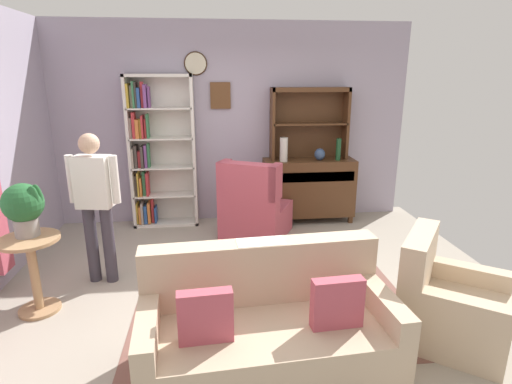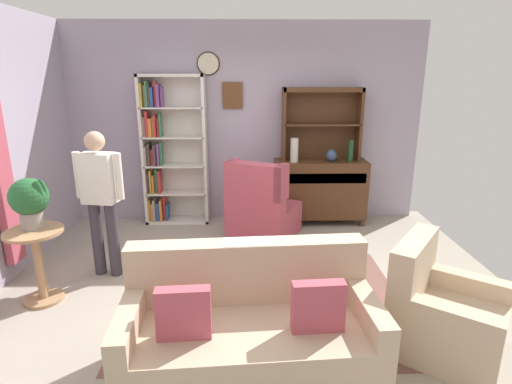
{
  "view_description": "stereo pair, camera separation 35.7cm",
  "coord_description": "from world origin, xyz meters",
  "views": [
    {
      "loc": [
        -0.34,
        -3.77,
        2.12
      ],
      "look_at": [
        0.1,
        0.2,
        0.95
      ],
      "focal_mm": 28.76,
      "sensor_mm": 36.0,
      "label": 1
    },
    {
      "loc": [
        0.01,
        -3.79,
        2.12
      ],
      "look_at": [
        0.1,
        0.2,
        0.95
      ],
      "focal_mm": 28.76,
      "sensor_mm": 36.0,
      "label": 2
    }
  ],
  "objects": [
    {
      "name": "sideboard",
      "position": [
        1.05,
        1.86,
        0.51
      ],
      "size": [
        1.3,
        0.45,
        0.92
      ],
      "color": "#4C2D19",
      "rests_on": "ground_plane"
    },
    {
      "name": "ground_plane",
      "position": [
        0.0,
        0.0,
        -0.01
      ],
      "size": [
        5.4,
        4.6,
        0.02
      ],
      "primitive_type": "cube",
      "color": "#9E9384"
    },
    {
      "name": "plant_stand",
      "position": [
        -1.96,
        -0.23,
        0.44
      ],
      "size": [
        0.52,
        0.52,
        0.72
      ],
      "color": "#A87F56",
      "rests_on": "ground_plane"
    },
    {
      "name": "vase_round",
      "position": [
        1.18,
        1.79,
        1.01
      ],
      "size": [
        0.15,
        0.15,
        0.17
      ],
      "primitive_type": "ellipsoid",
      "color": "#33476B",
      "rests_on": "sideboard"
    },
    {
      "name": "coffee_table",
      "position": [
        0.24,
        -0.41,
        0.35
      ],
      "size": [
        0.8,
        0.5,
        0.42
      ],
      "color": "#4C2D19",
      "rests_on": "ground_plane"
    },
    {
      "name": "couch_floral",
      "position": [
        0.03,
        -1.22,
        0.31
      ],
      "size": [
        1.85,
        0.97,
        0.9
      ],
      "color": "#C6AD8E",
      "rests_on": "ground_plane"
    },
    {
      "name": "sideboard_hutch",
      "position": [
        1.05,
        1.97,
        1.56
      ],
      "size": [
        1.1,
        0.26,
        1.0
      ],
      "color": "#4C2D19",
      "rests_on": "sideboard"
    },
    {
      "name": "area_rug",
      "position": [
        0.2,
        -0.3,
        0.0
      ],
      "size": [
        2.58,
        2.04,
        0.01
      ],
      "primitive_type": "cube",
      "color": "brown",
      "rests_on": "ground_plane"
    },
    {
      "name": "bookshelf",
      "position": [
        -1.09,
        1.94,
        1.05
      ],
      "size": [
        0.9,
        0.3,
        2.1
      ],
      "color": "silver",
      "rests_on": "ground_plane"
    },
    {
      "name": "wingback_chair",
      "position": [
        0.2,
        1.29,
        0.38
      ],
      "size": [
        1.06,
        1.07,
        1.05
      ],
      "color": "#B74C5B",
      "rests_on": "ground_plane"
    },
    {
      "name": "potted_plant_large",
      "position": [
        -1.98,
        -0.17,
        1.0
      ],
      "size": [
        0.35,
        0.35,
        0.48
      ],
      "color": "gray",
      "rests_on": "plant_stand"
    },
    {
      "name": "person_reading",
      "position": [
        -1.51,
        0.3,
        0.91
      ],
      "size": [
        0.53,
        0.25,
        1.56
      ],
      "color": "#38333D",
      "rests_on": "ground_plane"
    },
    {
      "name": "vase_tall",
      "position": [
        0.66,
        1.78,
        1.09
      ],
      "size": [
        0.11,
        0.11,
        0.33
      ],
      "primitive_type": "cylinder",
      "color": "beige",
      "rests_on": "sideboard"
    },
    {
      "name": "bottle_wine",
      "position": [
        1.44,
        1.77,
        1.07
      ],
      "size": [
        0.07,
        0.07,
        0.31
      ],
      "primitive_type": "cylinder",
      "color": "#194223",
      "rests_on": "sideboard"
    },
    {
      "name": "book_stack",
      "position": [
        0.28,
        -0.41,
        0.46
      ],
      "size": [
        0.19,
        0.15,
        0.08
      ],
      "color": "#B22D33",
      "rests_on": "coffee_table"
    },
    {
      "name": "wall_back",
      "position": [
        -0.0,
        2.13,
        1.41
      ],
      "size": [
        5.0,
        0.09,
        2.8
      ],
      "color": "#A399AD",
      "rests_on": "ground_plane"
    },
    {
      "name": "armchair_floral",
      "position": [
        1.53,
        -1.02,
        0.29
      ],
      "size": [
        1.07,
        1.07,
        0.88
      ],
      "color": "#C6AD8E",
      "rests_on": "ground_plane"
    }
  ]
}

